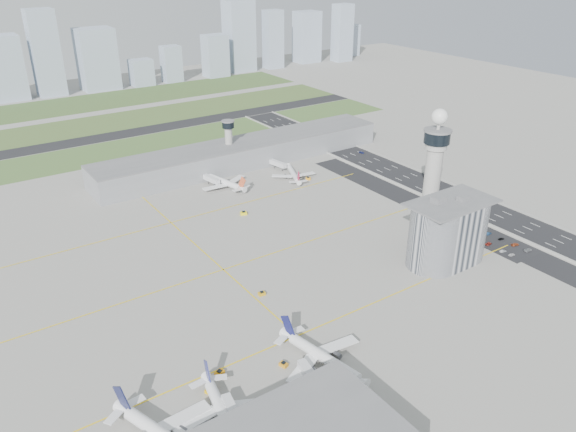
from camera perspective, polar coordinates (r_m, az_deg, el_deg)
ground at (r=261.47m, az=4.35°, el=-5.71°), size 1000.00×1000.00×0.00m
grass_strip_0 at (r=437.63m, az=-16.51°, el=6.48°), size 480.00×50.00×0.08m
grass_strip_1 at (r=506.79m, az=-19.33°, el=8.64°), size 480.00×60.00×0.08m
grass_strip_2 at (r=582.15m, az=-21.61°, el=10.36°), size 480.00×70.00×0.08m
runway at (r=471.52m, az=-18.00°, el=7.63°), size 480.00×22.00×0.10m
highway at (r=337.94m, az=19.85°, el=0.34°), size 28.00×500.00×0.10m
barrier_left at (r=327.20m, az=18.38°, el=-0.16°), size 0.60×500.00×1.20m
barrier_right at (r=348.49m, az=21.25°, el=0.97°), size 0.60×500.00×1.20m
landside_road at (r=314.06m, az=18.52°, el=-1.40°), size 18.00×260.00×0.08m
parking_lot at (r=306.50m, az=20.02°, el=-2.32°), size 20.00×44.00×0.10m
taxiway_line_h_0 at (r=221.68m, az=0.95°, el=-12.09°), size 260.00×0.60×0.01m
taxiway_line_h_1 at (r=264.37m, az=-6.59°, el=-5.43°), size 260.00×0.60×0.01m
taxiway_line_h_2 at (r=312.80m, az=-11.81°, el=-0.67°), size 260.00×0.60×0.01m
taxiway_line_v at (r=264.37m, az=-6.59°, el=-5.43°), size 0.60×260.00×0.01m
control_tower at (r=297.56m, az=14.59°, el=5.01°), size 14.00×14.00×64.50m
secondary_tower at (r=383.95m, az=-6.04°, el=7.74°), size 8.60×8.60×31.90m
admin_building at (r=273.47m, az=15.94°, el=-1.55°), size 42.00×24.00×33.50m
terminal_pier at (r=390.29m, az=-4.53°, el=6.42°), size 210.00×32.00×15.80m
airplane_near_a at (r=182.03m, az=-12.49°, el=-20.50°), size 49.20×53.17×12.15m
airplane_near_b at (r=186.51m, az=-6.65°, el=-18.88°), size 38.83×43.42×10.69m
airplane_near_c at (r=205.41m, az=3.68°, el=-13.62°), size 42.61×47.57×11.66m
airplane_far_a at (r=353.59m, az=-6.55°, el=3.83°), size 40.68×45.10×10.88m
airplane_far_b at (r=365.45m, az=0.55°, el=4.62°), size 39.84×42.61×9.55m
jet_bridge_near_1 at (r=183.22m, az=-4.85°, el=-20.91°), size 5.39×14.31×5.70m
jet_bridge_near_2 at (r=194.94m, az=3.18°, el=-17.33°), size 5.39×14.31×5.70m
jet_bridge_far_0 at (r=362.29m, az=-8.43°, el=3.82°), size 5.39×14.31×5.70m
jet_bridge_far_1 at (r=384.88m, az=-1.75°, el=5.41°), size 5.39×14.31×5.70m
tug_0 at (r=199.80m, az=-8.00°, el=-17.10°), size 3.37×2.92×1.64m
tug_1 at (r=205.55m, az=-6.97°, el=-15.52°), size 3.98×3.44×1.94m
tug_2 at (r=207.70m, az=-0.46°, el=-14.81°), size 2.86×3.46×1.73m
tug_3 at (r=244.60m, az=-2.68°, el=-7.84°), size 3.20×2.37×1.74m
tug_4 at (r=316.04m, az=-4.54°, el=0.32°), size 4.24×3.56×2.10m
tug_5 at (r=363.82m, az=2.05°, el=3.86°), size 3.88×3.65×1.86m
car_lot_0 at (r=294.58m, az=21.76°, el=-3.66°), size 3.75×1.99×1.21m
car_lot_1 at (r=296.47m, az=21.00°, el=-3.34°), size 3.69×1.72×1.17m
car_lot_2 at (r=301.15m, az=19.70°, el=-2.66°), size 4.34×2.37×1.15m
car_lot_3 at (r=305.06m, az=18.68°, el=-2.13°), size 3.86×1.63×1.11m
car_lot_4 at (r=308.05m, az=18.02°, el=-1.74°), size 3.90×1.93×1.28m
car_lot_5 at (r=311.96m, az=17.06°, el=-1.25°), size 3.81×1.55×1.23m
car_lot_6 at (r=302.11m, az=23.20°, el=-3.18°), size 4.76×2.62×1.26m
car_lot_7 at (r=305.01m, az=22.07°, el=-2.69°), size 4.70×2.54×1.29m
car_lot_8 at (r=308.45m, az=20.85°, el=-2.17°), size 3.54×1.76×1.16m
car_lot_9 at (r=311.66m, az=19.71°, el=-1.68°), size 3.91×1.73×1.25m
car_lot_10 at (r=314.78m, az=19.02°, el=-1.30°), size 4.53×2.61×1.19m
car_lot_11 at (r=317.43m, az=18.19°, el=-0.94°), size 4.33×2.08×1.22m
car_hw_1 at (r=360.03m, az=14.54°, el=2.72°), size 1.44×3.83×1.25m
car_hw_2 at (r=415.78m, az=7.48°, el=6.42°), size 2.58×4.39×1.15m
car_hw_4 at (r=452.33m, az=1.01°, el=8.23°), size 1.84×3.93×1.30m
skyline_bldg_7 at (r=624.22m, az=-26.97°, el=13.24°), size 35.76×28.61×61.22m
skyline_bldg_8 at (r=623.84m, az=-23.41°, el=14.93°), size 26.33×21.06×83.39m
skyline_bldg_9 at (r=637.84m, az=-18.82°, el=14.85°), size 36.96×29.57×62.11m
skyline_bldg_10 at (r=645.75m, az=-14.65°, el=13.92°), size 23.01×18.41×27.75m
skyline_bldg_11 at (r=656.92m, az=-11.76°, el=14.89°), size 20.22×16.18×38.97m
skyline_bldg_12 at (r=676.80m, az=-7.39°, el=15.85°), size 26.14×20.92×46.89m
skyline_bldg_13 at (r=702.99m, az=-4.99°, el=17.73°), size 32.26×25.81×81.20m
skyline_bldg_14 at (r=720.30m, az=-1.53°, el=17.50°), size 21.59×17.28×68.75m
skyline_bldg_15 at (r=760.74m, az=1.93°, el=17.72°), size 30.25×24.20×63.40m
skyline_bldg_16 at (r=770.85m, az=5.53°, el=18.03°), size 23.04×18.43×71.56m
skyline_bldg_17 at (r=816.94m, az=6.29°, el=17.34°), size 22.64×18.11×41.06m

